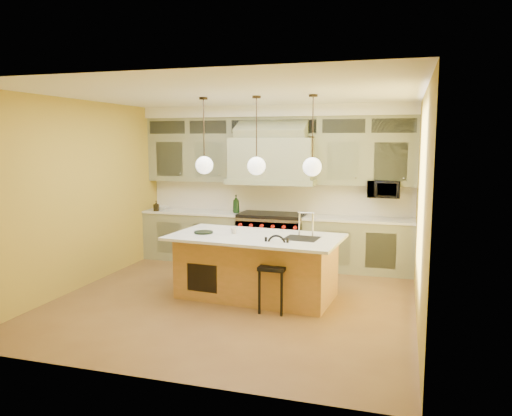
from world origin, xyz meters
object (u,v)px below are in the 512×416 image
(counter_stool, at_px, (274,269))
(kitchen_island, at_px, (257,265))
(range, at_px, (272,239))
(microwave, at_px, (384,189))

(counter_stool, bearing_deg, kitchen_island, 128.12)
(counter_stool, bearing_deg, range, 105.99)
(range, distance_m, counter_stool, 2.51)
(range, relative_size, microwave, 2.21)
(range, height_order, counter_stool, counter_stool)
(range, xyz_separation_m, microwave, (1.95, 0.11, 0.96))
(kitchen_island, distance_m, microwave, 2.80)
(kitchen_island, height_order, counter_stool, kitchen_island)
(range, xyz_separation_m, counter_stool, (0.66, -2.42, 0.09))
(counter_stool, xyz_separation_m, microwave, (1.29, 2.52, 0.88))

